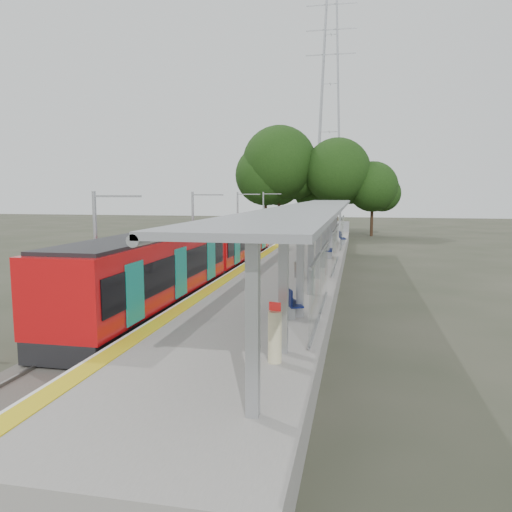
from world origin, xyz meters
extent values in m
plane|color=#474438|center=(0.00, 0.00, 0.00)|extent=(200.00, 200.00, 0.00)
cube|color=#59544C|center=(-4.50, 20.00, 0.12)|extent=(3.00, 70.00, 0.24)
cube|color=gray|center=(0.00, 20.00, 0.50)|extent=(6.00, 50.00, 1.00)
cube|color=gold|center=(-2.55, 20.00, 1.01)|extent=(0.60, 50.00, 0.02)
cube|color=#9EA0A5|center=(0.00, 44.95, 1.60)|extent=(6.00, 0.10, 1.20)
cube|color=black|center=(-4.50, 8.10, 0.65)|extent=(2.50, 13.50, 0.70)
cube|color=red|center=(-4.50, 8.10, 2.25)|extent=(2.65, 13.50, 2.50)
cube|color=black|center=(-4.50, 8.10, 2.30)|extent=(2.72, 12.96, 1.20)
cube|color=black|center=(-4.50, 8.10, 3.55)|extent=(2.40, 12.82, 0.15)
cube|color=#0C7F71|center=(-3.14, 8.10, 2.10)|extent=(0.04, 1.30, 2.00)
cylinder|color=black|center=(-4.50, 3.37, 0.35)|extent=(2.20, 0.70, 0.70)
cube|color=black|center=(-4.50, 22.20, 0.65)|extent=(2.50, 13.50, 0.70)
cube|color=red|center=(-4.50, 22.20, 2.25)|extent=(2.65, 13.50, 2.50)
cube|color=black|center=(-4.50, 22.20, 2.30)|extent=(2.72, 12.96, 1.20)
cube|color=black|center=(-4.50, 22.20, 3.55)|extent=(2.40, 12.83, 0.15)
cube|color=#0C7F71|center=(-3.14, 22.20, 2.10)|extent=(0.04, 1.30, 2.00)
cylinder|color=black|center=(-4.50, 17.47, 0.35)|extent=(2.20, 0.70, 0.70)
cube|color=black|center=(-4.50, 15.15, 2.00)|extent=(2.30, 0.80, 2.40)
cube|color=#9EA0A5|center=(2.00, -2.00, 2.75)|extent=(0.25, 0.25, 3.50)
cube|color=#9EA0A5|center=(2.00, 2.00, 2.75)|extent=(0.25, 0.25, 3.50)
cube|color=#9EA0A5|center=(2.00, 6.00, 2.75)|extent=(0.25, 0.25, 3.50)
cube|color=#9EA0A5|center=(2.00, 10.00, 2.75)|extent=(0.25, 0.25, 3.50)
cube|color=#9EA0A5|center=(2.00, 14.00, 2.75)|extent=(0.25, 0.25, 3.50)
cube|color=#9EA0A5|center=(2.00, 18.00, 2.75)|extent=(0.25, 0.25, 3.50)
cube|color=#9EA0A5|center=(2.00, 22.00, 2.75)|extent=(0.25, 0.25, 3.50)
cube|color=#9EA0A5|center=(2.00, 26.00, 2.75)|extent=(0.25, 0.25, 3.50)
cube|color=#9EA0A5|center=(2.00, 30.00, 2.75)|extent=(0.25, 0.25, 3.50)
cube|color=#9EA0A5|center=(2.00, 34.00, 2.75)|extent=(0.25, 0.25, 3.50)
cube|color=gray|center=(1.60, 16.00, 4.58)|extent=(3.20, 38.00, 0.16)
cylinder|color=#9EA0A5|center=(0.05, 16.00, 4.50)|extent=(0.24, 38.00, 0.24)
cube|color=silver|center=(2.70, 4.00, 2.20)|extent=(0.05, 3.70, 2.20)
cube|color=silver|center=(2.70, 8.00, 2.20)|extent=(0.05, 3.70, 2.20)
cube|color=silver|center=(2.70, 16.00, 2.20)|extent=(0.05, 3.70, 2.20)
cube|color=silver|center=(2.70, 20.00, 2.20)|extent=(0.05, 3.70, 2.20)
cube|color=silver|center=(2.70, 28.00, 2.20)|extent=(0.05, 3.70, 2.20)
cube|color=silver|center=(2.70, 32.00, 2.20)|extent=(0.05, 3.70, 2.20)
cylinder|color=#382316|center=(-7.55, 51.20, 2.51)|extent=(0.36, 0.36, 5.01)
sphere|color=#1E4012|center=(-7.55, 51.20, 7.52)|extent=(7.62, 7.62, 7.62)
cylinder|color=#382316|center=(-5.84, 51.22, 3.01)|extent=(0.36, 0.36, 6.03)
sphere|color=#1E4012|center=(-5.84, 51.22, 9.04)|extent=(9.16, 9.16, 9.16)
cylinder|color=#382316|center=(-1.68, 55.38, 1.85)|extent=(0.36, 0.36, 3.71)
sphere|color=#1E4012|center=(-1.68, 55.38, 5.56)|extent=(5.64, 5.64, 5.64)
cylinder|color=#382316|center=(1.33, 51.16, 2.65)|extent=(0.36, 0.36, 5.30)
sphere|color=#1E4012|center=(1.33, 51.16, 7.94)|extent=(8.05, 8.05, 8.05)
cylinder|color=#382316|center=(5.61, 51.96, 2.02)|extent=(0.36, 0.36, 4.04)
sphere|color=#1E4012|center=(5.61, 51.96, 6.07)|extent=(6.15, 6.15, 6.15)
cylinder|color=#9EA0A5|center=(-6.30, 7.00, 2.70)|extent=(0.16, 0.16, 5.40)
cube|color=#9EA0A5|center=(-5.30, 7.00, 5.20)|extent=(2.00, 0.08, 0.08)
cylinder|color=#9EA0A5|center=(-6.30, 19.00, 2.70)|extent=(0.16, 0.16, 5.40)
cube|color=#9EA0A5|center=(-5.30, 19.00, 5.20)|extent=(2.00, 0.08, 0.08)
cylinder|color=#9EA0A5|center=(-6.30, 31.00, 2.70)|extent=(0.16, 0.16, 5.40)
cube|color=#9EA0A5|center=(-5.30, 31.00, 5.20)|extent=(2.00, 0.08, 0.08)
cylinder|color=#9EA0A5|center=(-6.30, 43.00, 2.70)|extent=(0.16, 0.16, 5.40)
cube|color=#9EA0A5|center=(-5.30, 43.00, 5.20)|extent=(2.00, 0.08, 0.08)
cube|color=#0F184F|center=(1.70, 6.14, 1.45)|extent=(1.01, 1.57, 0.06)
cube|color=#0F184F|center=(1.50, 6.14, 1.76)|extent=(0.65, 1.41, 0.55)
cube|color=#9EA0A5|center=(1.70, 5.54, 1.22)|extent=(0.39, 0.21, 0.44)
cube|color=#9EA0A5|center=(1.70, 6.75, 1.22)|extent=(0.39, 0.21, 0.44)
cube|color=#0F184F|center=(2.04, 22.54, 1.51)|extent=(0.55, 1.71, 0.07)
cube|color=#0F184F|center=(1.82, 22.54, 1.85)|extent=(0.11, 1.70, 0.62)
cube|color=#9EA0A5|center=(2.04, 21.86, 1.25)|extent=(0.45, 0.08, 0.50)
cube|color=#9EA0A5|center=(2.04, 23.21, 1.25)|extent=(0.45, 0.08, 0.50)
cube|color=#0F184F|center=(2.70, 31.93, 1.46)|extent=(0.69, 1.60, 0.06)
cube|color=#0F184F|center=(2.49, 31.93, 1.77)|extent=(0.29, 1.53, 0.57)
cube|color=#9EA0A5|center=(2.70, 31.31, 1.23)|extent=(0.42, 0.12, 0.45)
cube|color=#9EA0A5|center=(2.70, 32.55, 1.23)|extent=(0.42, 0.12, 0.45)
cylinder|color=beige|center=(1.91, 1.15, 1.67)|extent=(0.36, 0.36, 1.34)
cube|color=red|center=(1.91, 1.15, 2.47)|extent=(0.31, 0.14, 0.22)
cylinder|color=beige|center=(1.19, 26.16, 1.85)|extent=(0.45, 0.45, 1.70)
cube|color=red|center=(1.19, 26.16, 2.87)|extent=(0.40, 0.13, 0.28)
cylinder|color=#9EA0A5|center=(0.96, 14.26, 1.40)|extent=(0.46, 0.46, 0.80)
camera|label=1|loc=(3.92, -11.08, 5.34)|focal=35.00mm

